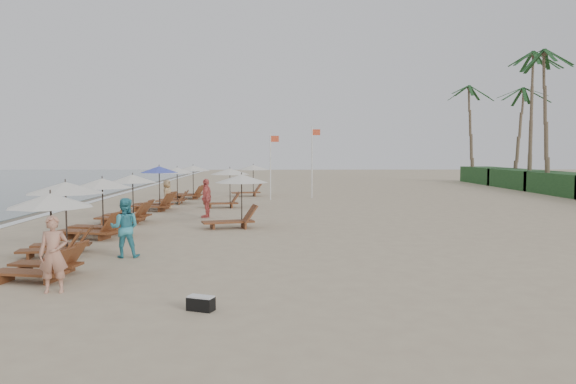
{
  "coord_description": "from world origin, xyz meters",
  "views": [
    {
      "loc": [
        0.33,
        -17.55,
        3.17
      ],
      "look_at": [
        1.0,
        7.93,
        1.3
      ],
      "focal_mm": 34.32,
      "sensor_mm": 36.0,
      "label": 1
    }
  ],
  "objects_px": {
    "lounger_station_3": "(127,201)",
    "lounger_station_5": "(174,185)",
    "beachgoer_near": "(54,254)",
    "inland_station_0": "(235,197)",
    "lounger_station_2": "(95,210)",
    "beachgoer_mid_a": "(125,228)",
    "lounger_station_6": "(190,182)",
    "beachgoer_far_a": "(206,198)",
    "lounger_station_4": "(154,191)",
    "lounger_station_0": "(43,235)",
    "beachgoer_far_b": "(167,194)",
    "flag_pole_near": "(271,163)",
    "inland_station_2": "(250,177)",
    "lounger_station_1": "(60,215)",
    "inland_station_1": "(226,183)",
    "duffel_bag": "(201,303)"
  },
  "relations": [
    {
      "from": "beachgoer_mid_a",
      "to": "lounger_station_4",
      "type": "bearing_deg",
      "value": -86.11
    },
    {
      "from": "beachgoer_far_b",
      "to": "beachgoer_far_a",
      "type": "bearing_deg",
      "value": -141.7
    },
    {
      "from": "beachgoer_near",
      "to": "beachgoer_far_a",
      "type": "relative_size",
      "value": 0.93
    },
    {
      "from": "inland_station_2",
      "to": "beachgoer_far_b",
      "type": "distance_m",
      "value": 9.33
    },
    {
      "from": "lounger_station_0",
      "to": "lounger_station_6",
      "type": "relative_size",
      "value": 0.91
    },
    {
      "from": "lounger_station_1",
      "to": "inland_station_0",
      "type": "height_order",
      "value": "lounger_station_1"
    },
    {
      "from": "inland_station_1",
      "to": "inland_station_2",
      "type": "bearing_deg",
      "value": 82.84
    },
    {
      "from": "beachgoer_mid_a",
      "to": "lounger_station_0",
      "type": "bearing_deg",
      "value": 58.85
    },
    {
      "from": "lounger_station_1",
      "to": "lounger_station_4",
      "type": "xyz_separation_m",
      "value": [
        0.06,
        12.95,
        -0.22
      ]
    },
    {
      "from": "lounger_station_0",
      "to": "flag_pole_near",
      "type": "relative_size",
      "value": 0.56
    },
    {
      "from": "lounger_station_3",
      "to": "lounger_station_5",
      "type": "relative_size",
      "value": 1.14
    },
    {
      "from": "lounger_station_5",
      "to": "inland_station_0",
      "type": "height_order",
      "value": "inland_station_0"
    },
    {
      "from": "beachgoer_far_a",
      "to": "lounger_station_3",
      "type": "bearing_deg",
      "value": -48.83
    },
    {
      "from": "inland_station_0",
      "to": "beachgoer_far_a",
      "type": "xyz_separation_m",
      "value": [
        -1.63,
        3.6,
        -0.36
      ]
    },
    {
      "from": "flag_pole_near",
      "to": "beachgoer_near",
      "type": "bearing_deg",
      "value": -101.39
    },
    {
      "from": "lounger_station_1",
      "to": "lounger_station_3",
      "type": "xyz_separation_m",
      "value": [
        -0.03,
        7.72,
        -0.26
      ]
    },
    {
      "from": "beachgoer_far_a",
      "to": "flag_pole_near",
      "type": "bearing_deg",
      "value": 174.78
    },
    {
      "from": "lounger_station_5",
      "to": "lounger_station_0",
      "type": "bearing_deg",
      "value": -89.22
    },
    {
      "from": "lounger_station_4",
      "to": "beachgoer_mid_a",
      "type": "distance_m",
      "value": 13.51
    },
    {
      "from": "lounger_station_1",
      "to": "lounger_station_2",
      "type": "relative_size",
      "value": 0.91
    },
    {
      "from": "lounger_station_3",
      "to": "lounger_station_4",
      "type": "bearing_deg",
      "value": 89.01
    },
    {
      "from": "lounger_station_2",
      "to": "beachgoer_mid_a",
      "type": "bearing_deg",
      "value": -61.47
    },
    {
      "from": "lounger_station_5",
      "to": "inland_station_0",
      "type": "bearing_deg",
      "value": -67.42
    },
    {
      "from": "lounger_station_0",
      "to": "duffel_bag",
      "type": "relative_size",
      "value": 4.14
    },
    {
      "from": "lounger_station_5",
      "to": "beachgoer_near",
      "type": "xyz_separation_m",
      "value": [
        1.11,
        -21.22,
        -0.26
      ]
    },
    {
      "from": "lounger_station_5",
      "to": "inland_station_1",
      "type": "height_order",
      "value": "inland_station_1"
    },
    {
      "from": "flag_pole_near",
      "to": "lounger_station_6",
      "type": "bearing_deg",
      "value": 167.5
    },
    {
      "from": "beachgoer_far_b",
      "to": "duffel_bag",
      "type": "xyz_separation_m",
      "value": [
        4.56,
        -20.23,
        -0.65
      ]
    },
    {
      "from": "lounger_station_2",
      "to": "beachgoer_far_a",
      "type": "relative_size",
      "value": 1.48
    },
    {
      "from": "lounger_station_2",
      "to": "beachgoer_mid_a",
      "type": "height_order",
      "value": "lounger_station_2"
    },
    {
      "from": "inland_station_1",
      "to": "beachgoer_far_b",
      "type": "height_order",
      "value": "inland_station_1"
    },
    {
      "from": "lounger_station_4",
      "to": "inland_station_1",
      "type": "relative_size",
      "value": 0.97
    },
    {
      "from": "lounger_station_2",
      "to": "beachgoer_near",
      "type": "bearing_deg",
      "value": -78.28
    },
    {
      "from": "lounger_station_0",
      "to": "inland_station_0",
      "type": "distance_m",
      "value": 9.95
    },
    {
      "from": "inland_station_2",
      "to": "beachgoer_far_a",
      "type": "relative_size",
      "value": 1.48
    },
    {
      "from": "inland_station_0",
      "to": "inland_station_2",
      "type": "relative_size",
      "value": 1.03
    },
    {
      "from": "lounger_station_1",
      "to": "lounger_station_0",
      "type": "bearing_deg",
      "value": -76.43
    },
    {
      "from": "lounger_station_3",
      "to": "lounger_station_5",
      "type": "bearing_deg",
      "value": 86.77
    },
    {
      "from": "lounger_station_0",
      "to": "beachgoer_far_b",
      "type": "height_order",
      "value": "lounger_station_0"
    },
    {
      "from": "inland_station_2",
      "to": "duffel_bag",
      "type": "distance_m",
      "value": 28.51
    },
    {
      "from": "beachgoer_near",
      "to": "flag_pole_near",
      "type": "height_order",
      "value": "flag_pole_near"
    },
    {
      "from": "lounger_station_6",
      "to": "inland_station_2",
      "type": "distance_m",
      "value": 4.46
    },
    {
      "from": "beachgoer_near",
      "to": "beachgoer_mid_a",
      "type": "distance_m",
      "value": 4.16
    },
    {
      "from": "inland_station_2",
      "to": "flag_pole_near",
      "type": "distance_m",
      "value": 3.75
    },
    {
      "from": "inland_station_2",
      "to": "lounger_station_6",
      "type": "bearing_deg",
      "value": -153.06
    },
    {
      "from": "inland_station_0",
      "to": "beachgoer_mid_a",
      "type": "height_order",
      "value": "inland_station_0"
    },
    {
      "from": "lounger_station_6",
      "to": "inland_station_0",
      "type": "height_order",
      "value": "lounger_station_6"
    },
    {
      "from": "lounger_station_0",
      "to": "lounger_station_2",
      "type": "distance_m",
      "value": 6.69
    },
    {
      "from": "lounger_station_3",
      "to": "beachgoer_far_a",
      "type": "height_order",
      "value": "lounger_station_3"
    },
    {
      "from": "lounger_station_4",
      "to": "beachgoer_near",
      "type": "xyz_separation_m",
      "value": [
        1.53,
        -17.5,
        -0.15
      ]
    }
  ]
}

